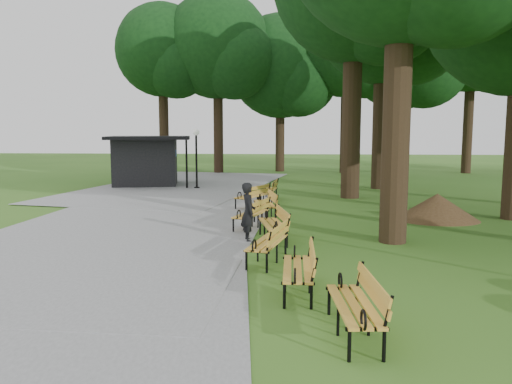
# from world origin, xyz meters

# --- Properties ---
(ground) EXTENTS (100.00, 100.00, 0.00)m
(ground) POSITION_xyz_m (0.00, 0.00, 0.00)
(ground) COLOR #32631C
(ground) RESTS_ON ground
(path) EXTENTS (12.00, 38.00, 0.06)m
(path) POSITION_xyz_m (-4.00, 3.00, 0.03)
(path) COLOR gray
(path) RESTS_ON ground
(person) EXTENTS (0.52, 0.65, 1.56)m
(person) POSITION_xyz_m (-0.21, 1.15, 0.78)
(person) COLOR black
(person) RESTS_ON ground
(kiosk) EXTENTS (4.77, 4.34, 2.60)m
(kiosk) POSITION_xyz_m (-6.83, 14.19, 1.30)
(kiosk) COLOR black
(kiosk) RESTS_ON ground
(lamp_post) EXTENTS (0.32, 0.32, 2.97)m
(lamp_post) POSITION_xyz_m (-3.86, 12.83, 2.15)
(lamp_post) COLOR black
(lamp_post) RESTS_ON ground
(dirt_mound) EXTENTS (2.27, 2.27, 0.87)m
(dirt_mound) POSITION_xyz_m (5.63, 4.80, 0.43)
(dirt_mound) COLOR #47301C
(dirt_mound) RESTS_ON ground
(bench_0) EXTENTS (0.80, 1.95, 0.88)m
(bench_0) POSITION_xyz_m (1.83, -4.80, 0.44)
(bench_0) COLOR gold
(bench_0) RESTS_ON ground
(bench_1) EXTENTS (0.65, 1.90, 0.88)m
(bench_1) POSITION_xyz_m (1.04, -2.96, 0.44)
(bench_1) COLOR gold
(bench_1) RESTS_ON ground
(bench_2) EXTENTS (1.04, 1.99, 0.88)m
(bench_2) POSITION_xyz_m (0.39, -0.88, 0.44)
(bench_2) COLOR gold
(bench_2) RESTS_ON ground
(bench_3) EXTENTS (1.02, 1.99, 0.88)m
(bench_3) POSITION_xyz_m (0.42, 1.29, 0.44)
(bench_3) COLOR gold
(bench_3) RESTS_ON ground
(bench_4) EXTENTS (1.16, 2.00, 0.88)m
(bench_4) POSITION_xyz_m (-0.29, 2.91, 0.44)
(bench_4) COLOR gold
(bench_4) RESTS_ON ground
(bench_5) EXTENTS (1.02, 1.99, 0.88)m
(bench_5) POSITION_xyz_m (-0.00, 4.95, 0.44)
(bench_5) COLOR gold
(bench_5) RESTS_ON ground
(bench_6) EXTENTS (1.42, 1.99, 0.88)m
(bench_6) POSITION_xyz_m (-0.59, 6.98, 0.44)
(bench_6) COLOR gold
(bench_6) RESTS_ON ground
(bench_7) EXTENTS (0.78, 1.94, 0.88)m
(bench_7) POSITION_xyz_m (-0.06, 8.91, 0.44)
(bench_7) COLOR gold
(bench_7) RESTS_ON ground
(lawn_tree_4) EXTENTS (6.79, 6.79, 11.91)m
(lawn_tree_4) POSITION_xyz_m (5.21, 13.67, 8.45)
(lawn_tree_4) COLOR black
(lawn_tree_4) RESTS_ON ground
(tree_backdrop) EXTENTS (36.23, 9.85, 16.65)m
(tree_backdrop) POSITION_xyz_m (6.50, 22.85, 8.32)
(tree_backdrop) COLOR black
(tree_backdrop) RESTS_ON ground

